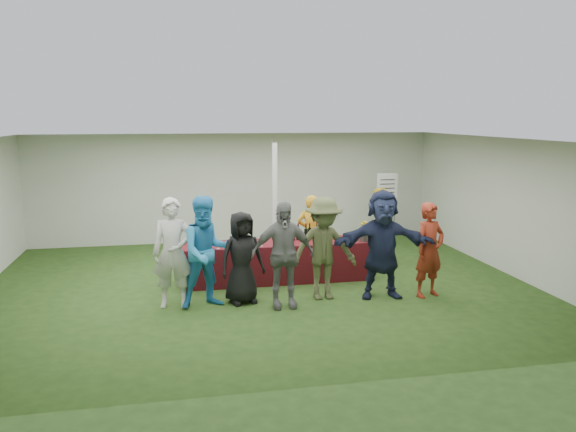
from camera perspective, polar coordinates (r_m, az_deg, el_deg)
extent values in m
plane|color=#284719|center=(10.51, -2.86, -7.17)|extent=(60.00, 60.00, 0.00)
plane|color=white|center=(14.11, -5.33, 2.89)|extent=(10.00, 0.00, 10.00)
plane|color=white|center=(6.36, 2.42, -6.10)|extent=(10.00, 0.00, 10.00)
plane|color=white|center=(11.98, 21.46, 0.92)|extent=(0.00, 8.00, 8.00)
plane|color=white|center=(10.04, -3.00, 7.71)|extent=(10.00, 10.00, 0.00)
cylinder|color=silver|center=(11.44, -1.34, 1.22)|extent=(0.10, 0.10, 2.70)
cube|color=#5B1217|center=(10.80, -1.04, -4.61)|extent=(3.60, 0.80, 0.75)
cylinder|color=black|center=(10.84, 0.51, -1.92)|extent=(0.07, 0.07, 0.22)
cylinder|color=black|center=(10.81, 0.51, -1.14)|extent=(0.03, 0.03, 0.08)
cylinder|color=maroon|center=(10.79, 0.51, -0.87)|extent=(0.03, 0.03, 0.02)
cylinder|color=black|center=(10.89, 1.04, -1.85)|extent=(0.07, 0.07, 0.22)
cylinder|color=black|center=(10.86, 1.04, -1.08)|extent=(0.03, 0.03, 0.08)
cylinder|color=maroon|center=(10.85, 1.04, -0.81)|extent=(0.03, 0.03, 0.02)
cylinder|color=black|center=(10.88, 1.84, -1.87)|extent=(0.07, 0.07, 0.22)
cylinder|color=black|center=(10.85, 1.84, -1.09)|extent=(0.03, 0.03, 0.08)
cylinder|color=maroon|center=(10.84, 1.84, -0.82)|extent=(0.03, 0.03, 0.02)
cylinder|color=black|center=(10.96, 2.21, -1.78)|extent=(0.07, 0.07, 0.22)
cylinder|color=black|center=(10.93, 2.22, -1.01)|extent=(0.03, 0.03, 0.08)
cylinder|color=maroon|center=(10.92, 2.22, -0.74)|extent=(0.03, 0.03, 0.02)
cylinder|color=black|center=(10.97, 2.94, -1.79)|extent=(0.07, 0.07, 0.22)
cylinder|color=black|center=(10.94, 2.95, -1.02)|extent=(0.03, 0.03, 0.08)
cylinder|color=maroon|center=(10.93, 2.95, -0.75)|extent=(0.03, 0.03, 0.02)
cylinder|color=silver|center=(10.32, -8.16, -3.25)|extent=(0.06, 0.06, 0.00)
cylinder|color=silver|center=(10.31, -8.17, -3.04)|extent=(0.01, 0.01, 0.07)
cylinder|color=silver|center=(10.29, -8.18, -2.60)|extent=(0.06, 0.06, 0.08)
cylinder|color=#49070B|center=(10.30, -8.17, -2.77)|extent=(0.05, 0.05, 0.02)
cylinder|color=silver|center=(10.27, -7.11, -3.29)|extent=(0.06, 0.06, 0.00)
cylinder|color=silver|center=(10.26, -7.11, -3.08)|extent=(0.01, 0.01, 0.07)
cylinder|color=silver|center=(10.24, -7.12, -2.64)|extent=(0.06, 0.06, 0.08)
cylinder|color=#49070B|center=(10.25, -7.12, -2.81)|extent=(0.05, 0.05, 0.02)
cylinder|color=silver|center=(10.35, -5.03, -3.15)|extent=(0.06, 0.06, 0.00)
cylinder|color=silver|center=(10.34, -5.03, -2.94)|extent=(0.01, 0.01, 0.07)
cylinder|color=silver|center=(10.32, -5.04, -2.51)|extent=(0.06, 0.06, 0.08)
cylinder|color=silver|center=(10.39, -2.72, -3.07)|extent=(0.06, 0.06, 0.00)
cylinder|color=silver|center=(10.38, -2.72, -2.85)|extent=(0.01, 0.01, 0.07)
cylinder|color=silver|center=(10.37, -2.72, -2.42)|extent=(0.06, 0.06, 0.08)
cylinder|color=silver|center=(10.78, 6.04, -2.62)|extent=(0.06, 0.06, 0.00)
cylinder|color=silver|center=(10.78, 6.04, -2.42)|extent=(0.01, 0.01, 0.07)
cylinder|color=silver|center=(10.76, 6.05, -2.00)|extent=(0.06, 0.06, 0.08)
cylinder|color=silver|center=(10.62, 3.28, -2.78)|extent=(0.06, 0.06, 0.00)
cylinder|color=silver|center=(10.61, 3.28, -2.57)|extent=(0.01, 0.01, 0.07)
cylinder|color=silver|center=(10.59, 3.29, -2.15)|extent=(0.06, 0.06, 0.08)
cylinder|color=silver|center=(10.77, -0.75, -2.04)|extent=(0.07, 0.07, 0.20)
cylinder|color=silver|center=(10.75, -0.75, -1.44)|extent=(0.03, 0.03, 0.03)
cube|color=white|center=(11.12, 6.67, -2.18)|extent=(0.25, 0.18, 0.03)
cylinder|color=slate|center=(10.89, 7.68, -2.06)|extent=(0.24, 0.24, 0.18)
cylinder|color=slate|center=(13.45, 9.13, -1.02)|extent=(0.02, 0.02, 1.10)
cylinder|color=slate|center=(13.59, 10.71, -0.95)|extent=(0.02, 0.02, 1.10)
cube|color=white|center=(13.38, 10.04, 2.80)|extent=(0.50, 0.02, 0.70)
cube|color=black|center=(13.34, 10.09, 3.65)|extent=(0.36, 0.01, 0.02)
cube|color=black|center=(13.35, 10.08, 3.22)|extent=(0.36, 0.01, 0.02)
cube|color=black|center=(13.36, 10.07, 2.80)|extent=(0.36, 0.01, 0.02)
cube|color=black|center=(13.37, 10.05, 2.37)|extent=(0.36, 0.01, 0.02)
cube|color=black|center=(13.39, 10.04, 1.95)|extent=(0.36, 0.01, 0.02)
imported|color=orange|center=(11.29, 2.38, -1.81)|extent=(0.68, 0.57, 1.57)
imported|color=gold|center=(12.12, 9.08, -0.98)|extent=(0.90, 0.77, 1.62)
imported|color=beige|center=(9.39, -11.61, -3.70)|extent=(0.72, 0.52, 1.83)
imported|color=#2987C6|center=(9.30, -8.23, -3.64)|extent=(1.03, 0.88, 1.85)
imported|color=black|center=(9.47, -4.70, -4.23)|extent=(0.87, 0.68, 1.56)
imported|color=slate|center=(9.20, -0.54, -3.94)|extent=(1.05, 0.45, 1.77)
imported|color=#484F2D|center=(9.63, 3.64, -3.31)|extent=(1.17, 0.70, 1.78)
imported|color=#1B223E|center=(9.81, 9.57, -2.84)|extent=(1.81, 0.76, 1.89)
imported|color=maroon|center=(10.06, 14.18, -3.37)|extent=(0.70, 0.57, 1.66)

